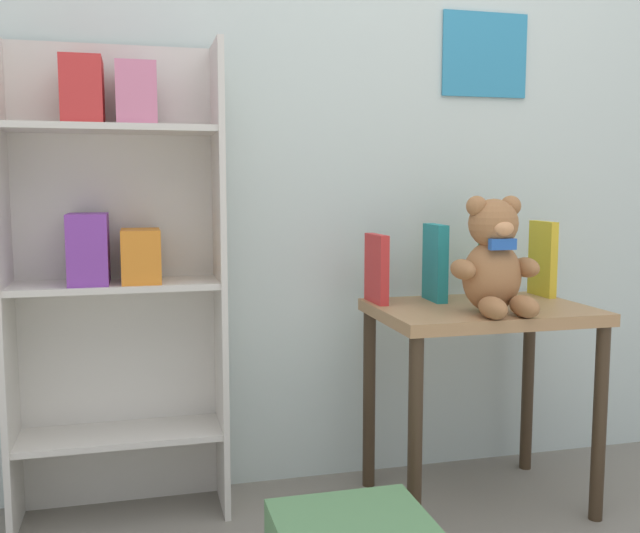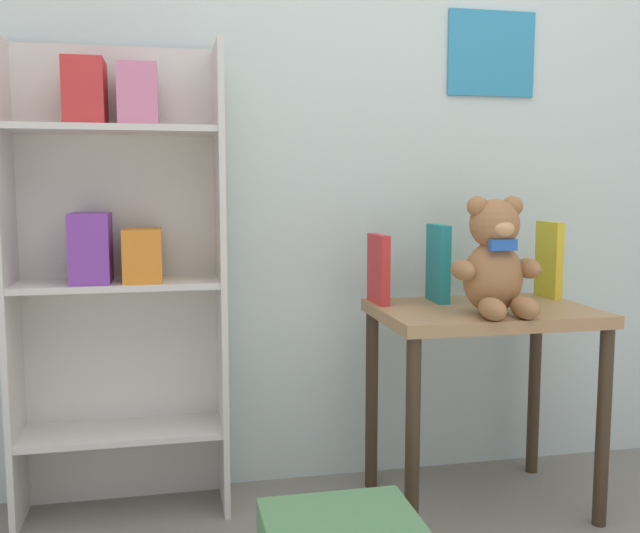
{
  "view_description": "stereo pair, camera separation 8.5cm",
  "coord_description": "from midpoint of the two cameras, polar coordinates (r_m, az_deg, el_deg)",
  "views": [
    {
      "loc": [
        -0.76,
        -0.86,
        0.98
      ],
      "look_at": [
        -0.25,
        1.12,
        0.74
      ],
      "focal_mm": 40.0,
      "sensor_mm": 36.0,
      "label": 1
    },
    {
      "loc": [
        -0.68,
        -0.88,
        0.98
      ],
      "look_at": [
        -0.25,
        1.12,
        0.74
      ],
      "focal_mm": 40.0,
      "sensor_mm": 36.0,
      "label": 2
    }
  ],
  "objects": [
    {
      "name": "book_standing_green",
      "position": [
        2.33,
        12.48,
        0.55
      ],
      "size": [
        0.04,
        0.1,
        0.25
      ],
      "primitive_type": "cube",
      "rotation": [
        0.0,
        0.0,
        -0.02
      ],
      "color": "#33934C",
      "rests_on": "display_table"
    },
    {
      "name": "bookshelf_side",
      "position": [
        2.16,
        -17.17,
        0.93
      ],
      "size": [
        0.61,
        0.24,
        1.39
      ],
      "color": "beige",
      "rests_on": "ground_plane"
    },
    {
      "name": "teddy_bear",
      "position": [
        2.07,
        12.62,
        0.51
      ],
      "size": [
        0.25,
        0.23,
        0.33
      ],
      "color": "#99663D",
      "rests_on": "display_table"
    },
    {
      "name": "wall_back",
      "position": [
        2.41,
        3.09,
        13.0
      ],
      "size": [
        4.8,
        0.07,
        2.5
      ],
      "color": "silver",
      "rests_on": "ground_plane"
    },
    {
      "name": "display_table",
      "position": [
        2.21,
        11.6,
        -5.65
      ],
      "size": [
        0.63,
        0.45,
        0.62
      ],
      "color": "#9E754C",
      "rests_on": "ground_plane"
    },
    {
      "name": "book_standing_red",
      "position": [
        2.2,
        3.44,
        -0.17
      ],
      "size": [
        0.03,
        0.15,
        0.21
      ],
      "primitive_type": "cube",
      "rotation": [
        0.0,
        0.0,
        0.03
      ],
      "color": "red",
      "rests_on": "display_table"
    },
    {
      "name": "book_standing_teal",
      "position": [
        2.25,
        8.13,
        0.31
      ],
      "size": [
        0.04,
        0.14,
        0.24
      ],
      "primitive_type": "cube",
      "rotation": [
        0.0,
        0.0,
        -0.04
      ],
      "color": "teal",
      "rests_on": "display_table"
    },
    {
      "name": "book_standing_yellow",
      "position": [
        2.43,
        16.43,
        0.61
      ],
      "size": [
        0.03,
        0.14,
        0.24
      ],
      "primitive_type": "cube",
      "rotation": [
        0.0,
        0.0,
        -0.02
      ],
      "color": "gold",
      "rests_on": "display_table"
    }
  ]
}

